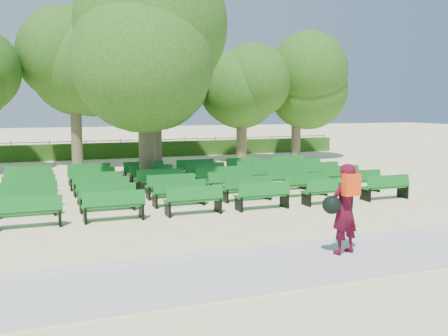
# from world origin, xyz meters

# --- Properties ---
(ground) EXTENTS (120.00, 120.00, 0.00)m
(ground) POSITION_xyz_m (0.00, 0.00, 0.00)
(ground) COLOR beige
(paving) EXTENTS (30.00, 2.20, 0.06)m
(paving) POSITION_xyz_m (0.00, -7.40, 0.03)
(paving) COLOR beige
(paving) RESTS_ON ground
(curb) EXTENTS (30.00, 0.12, 0.10)m
(curb) POSITION_xyz_m (0.00, -6.25, 0.05)
(curb) COLOR silver
(curb) RESTS_ON ground
(hedge) EXTENTS (26.00, 0.70, 0.90)m
(hedge) POSITION_xyz_m (0.00, 14.00, 0.45)
(hedge) COLOR #2A5415
(hedge) RESTS_ON ground
(fence) EXTENTS (26.00, 0.10, 1.02)m
(fence) POSITION_xyz_m (0.00, 14.40, 0.00)
(fence) COLOR black
(fence) RESTS_ON ground
(tree_line) EXTENTS (21.80, 6.80, 7.04)m
(tree_line) POSITION_xyz_m (0.00, 10.00, 0.00)
(tree_line) COLOR #2E6019
(tree_line) RESTS_ON ground
(bench_array) EXTENTS (1.65, 0.59, 1.02)m
(bench_array) POSITION_xyz_m (-0.59, 1.07, 0.08)
(bench_array) COLOR #136D1F
(bench_array) RESTS_ON ground
(tree_among) EXTENTS (5.37, 5.37, 7.50)m
(tree_among) POSITION_xyz_m (-1.94, 2.58, 5.05)
(tree_among) COLOR brown
(tree_among) RESTS_ON ground
(person) EXTENTS (0.90, 0.60, 1.83)m
(person) POSITION_xyz_m (-0.03, -7.18, 1.00)
(person) COLOR #45091A
(person) RESTS_ON ground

